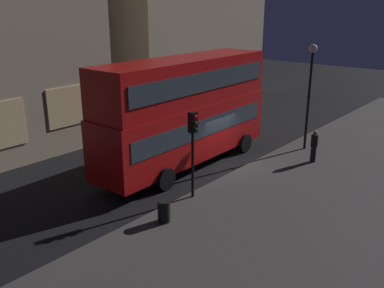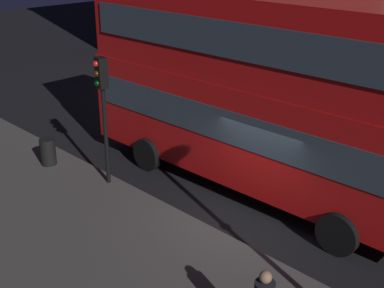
{
  "view_description": "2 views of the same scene",
  "coord_description": "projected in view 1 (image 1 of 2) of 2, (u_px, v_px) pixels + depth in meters",
  "views": [
    {
      "loc": [
        -16.76,
        -11.87,
        7.96
      ],
      "look_at": [
        -2.55,
        0.15,
        1.78
      ],
      "focal_mm": 39.46,
      "sensor_mm": 36.0,
      "label": 1
    },
    {
      "loc": [
        7.3,
        -9.22,
        7.02
      ],
      "look_at": [
        -1.59,
        -0.38,
        1.83
      ],
      "focal_mm": 48.77,
      "sensor_mm": 36.0,
      "label": 2
    }
  ],
  "objects": [
    {
      "name": "litter_bin",
      "position": [
        164.0,
        211.0,
        15.9
      ],
      "size": [
        0.48,
        0.48,
        0.85
      ],
      "primitive_type": "cylinder",
      "color": "black",
      "rests_on": "sidewalk_slab"
    },
    {
      "name": "double_decker_bus",
      "position": [
        185.0,
        107.0,
        21.03
      ],
      "size": [
        10.92,
        3.03,
        5.51
      ],
      "rotation": [
        0.0,
        0.0,
        0.02
      ],
      "color": "#B20F0F",
      "rests_on": "ground"
    },
    {
      "name": "pedestrian",
      "position": [
        314.0,
        146.0,
        21.83
      ],
      "size": [
        0.36,
        0.36,
        1.68
      ],
      "rotation": [
        0.0,
        0.0,
        4.11
      ],
      "color": "black",
      "rests_on": "sidewalk_slab"
    },
    {
      "name": "street_lamp",
      "position": [
        310.0,
        78.0,
        22.84
      ],
      "size": [
        0.45,
        0.45,
        5.84
      ],
      "color": "black",
      "rests_on": "sidewalk_slab"
    },
    {
      "name": "traffic_light_near_kerb",
      "position": [
        193.0,
        137.0,
        17.24
      ],
      "size": [
        0.36,
        0.39,
        3.72
      ],
      "rotation": [
        0.0,
        0.0,
        -0.19
      ],
      "color": "black",
      "rests_on": "sidewalk_slab"
    },
    {
      "name": "sidewalk_slab",
      "position": [
        331.0,
        194.0,
        18.45
      ],
      "size": [
        44.0,
        9.46,
        0.12
      ],
      "primitive_type": "cube",
      "color": "#423F3D",
      "rests_on": "ground"
    },
    {
      "name": "ground_plane",
      "position": [
        226.0,
        165.0,
        21.93
      ],
      "size": [
        80.0,
        80.0,
        0.0
      ],
      "primitive_type": "plane",
      "color": "black"
    }
  ]
}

